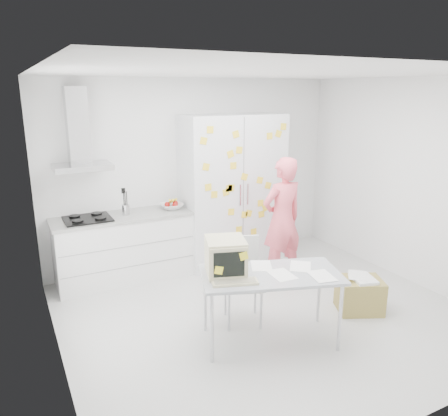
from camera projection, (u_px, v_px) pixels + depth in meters
name	position (u px, v px, depth m)	size (l,w,h in m)	color
floor	(266.00, 314.00, 5.11)	(4.50, 4.00, 0.02)	silver
walls	(237.00, 189.00, 5.38)	(4.52, 4.01, 2.70)	white
ceiling	(273.00, 73.00, 4.41)	(4.50, 4.00, 0.02)	white
counter_run	(125.00, 247.00, 5.92)	(1.84, 0.63, 1.28)	white
range_hood	(79.00, 137.00, 5.45)	(0.70, 0.48, 1.01)	silver
tall_cabinet	(232.00, 190.00, 6.46)	(1.50, 0.68, 2.20)	silver
person	(282.00, 220.00, 5.85)	(0.62, 0.41, 1.70)	#FF6374
desk	(242.00, 265.00, 4.35)	(1.54, 1.10, 1.11)	#ACB0B7
chair	(242.00, 274.00, 4.86)	(0.56, 0.56, 0.96)	beige
cardboard_box	(360.00, 294.00, 5.13)	(0.62, 0.57, 0.43)	#9D8D44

